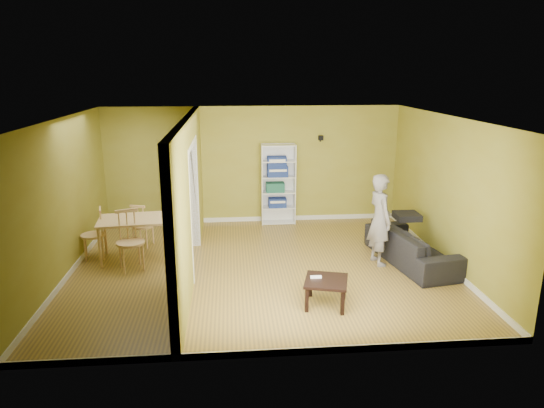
{
  "coord_description": "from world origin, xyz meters",
  "views": [
    {
      "loc": [
        -0.5,
        -7.88,
        3.34
      ],
      "look_at": [
        0.2,
        0.2,
        1.1
      ],
      "focal_mm": 32.0,
      "sensor_mm": 36.0,
      "label": 1
    }
  ],
  "objects_px": {
    "sofa": "(412,241)",
    "chair_near": "(130,241)",
    "bookshelf": "(278,184)",
    "chair_left": "(93,234)",
    "dining_table": "(134,223)",
    "chair_far": "(143,225)",
    "coffee_table": "(326,284)",
    "person": "(380,212)"
  },
  "relations": [
    {
      "from": "sofa",
      "to": "chair_near",
      "type": "bearing_deg",
      "value": 78.95
    },
    {
      "from": "sofa",
      "to": "chair_far",
      "type": "height_order",
      "value": "chair_far"
    },
    {
      "from": "person",
      "to": "chair_far",
      "type": "relative_size",
      "value": 2.18
    },
    {
      "from": "sofa",
      "to": "chair_left",
      "type": "relative_size",
      "value": 2.27
    },
    {
      "from": "coffee_table",
      "to": "bookshelf",
      "type": "bearing_deg",
      "value": 94.22
    },
    {
      "from": "chair_far",
      "to": "chair_left",
      "type": "bearing_deg",
      "value": 53.26
    },
    {
      "from": "chair_left",
      "to": "chair_near",
      "type": "bearing_deg",
      "value": 38.97
    },
    {
      "from": "sofa",
      "to": "dining_table",
      "type": "xyz_separation_m",
      "value": [
        -4.97,
        0.62,
        0.28
      ]
    },
    {
      "from": "person",
      "to": "dining_table",
      "type": "relative_size",
      "value": 1.56
    },
    {
      "from": "person",
      "to": "chair_left",
      "type": "distance_m",
      "value": 5.19
    },
    {
      "from": "person",
      "to": "chair_near",
      "type": "xyz_separation_m",
      "value": [
        -4.33,
        0.08,
        -0.43
      ]
    },
    {
      "from": "sofa",
      "to": "chair_left",
      "type": "xyz_separation_m",
      "value": [
        -5.73,
        0.69,
        0.06
      ]
    },
    {
      "from": "person",
      "to": "chair_left",
      "type": "bearing_deg",
      "value": 72.18
    },
    {
      "from": "chair_far",
      "to": "sofa",
      "type": "bearing_deg",
      "value": -176.96
    },
    {
      "from": "person",
      "to": "chair_left",
      "type": "relative_size",
      "value": 2.03
    },
    {
      "from": "person",
      "to": "chair_far",
      "type": "xyz_separation_m",
      "value": [
        -4.33,
        1.26,
        -0.52
      ]
    },
    {
      "from": "chair_near",
      "to": "bookshelf",
      "type": "bearing_deg",
      "value": 19.98
    },
    {
      "from": "bookshelf",
      "to": "chair_left",
      "type": "relative_size",
      "value": 1.9
    },
    {
      "from": "chair_left",
      "to": "chair_far",
      "type": "distance_m",
      "value": 0.98
    },
    {
      "from": "coffee_table",
      "to": "dining_table",
      "type": "distance_m",
      "value": 3.79
    },
    {
      "from": "person",
      "to": "chair_left",
      "type": "xyz_separation_m",
      "value": [
        -5.12,
        0.68,
        -0.49
      ]
    },
    {
      "from": "bookshelf",
      "to": "coffee_table",
      "type": "xyz_separation_m",
      "value": [
        0.3,
        -4.08,
        -0.55
      ]
    },
    {
      "from": "dining_table",
      "to": "chair_far",
      "type": "height_order",
      "value": "chair_far"
    },
    {
      "from": "person",
      "to": "coffee_table",
      "type": "bearing_deg",
      "value": 130.59
    },
    {
      "from": "bookshelf",
      "to": "chair_near",
      "type": "xyz_separation_m",
      "value": [
        -2.79,
        -2.48,
        -0.37
      ]
    },
    {
      "from": "chair_near",
      "to": "person",
      "type": "bearing_deg",
      "value": -22.76
    },
    {
      "from": "chair_far",
      "to": "person",
      "type": "bearing_deg",
      "value": -178.78
    },
    {
      "from": "bookshelf",
      "to": "dining_table",
      "type": "relative_size",
      "value": 1.46
    },
    {
      "from": "sofa",
      "to": "chair_far",
      "type": "xyz_separation_m",
      "value": [
        -4.94,
        1.27,
        0.03
      ]
    },
    {
      "from": "chair_left",
      "to": "coffee_table",
      "type": "bearing_deg",
      "value": 46.52
    },
    {
      "from": "person",
      "to": "coffee_table",
      "type": "xyz_separation_m",
      "value": [
        -1.24,
        -1.52,
        -0.61
      ]
    },
    {
      "from": "coffee_table",
      "to": "chair_left",
      "type": "height_order",
      "value": "chair_left"
    },
    {
      "from": "coffee_table",
      "to": "chair_left",
      "type": "distance_m",
      "value": 4.47
    },
    {
      "from": "bookshelf",
      "to": "chair_near",
      "type": "relative_size",
      "value": 1.71
    },
    {
      "from": "sofa",
      "to": "person",
      "type": "height_order",
      "value": "person"
    },
    {
      "from": "bookshelf",
      "to": "dining_table",
      "type": "distance_m",
      "value": 3.44
    },
    {
      "from": "coffee_table",
      "to": "chair_far",
      "type": "bearing_deg",
      "value": 138.0
    },
    {
      "from": "bookshelf",
      "to": "chair_far",
      "type": "distance_m",
      "value": 3.11
    },
    {
      "from": "sofa",
      "to": "coffee_table",
      "type": "bearing_deg",
      "value": 119.21
    },
    {
      "from": "bookshelf",
      "to": "coffee_table",
      "type": "bearing_deg",
      "value": -85.78
    },
    {
      "from": "sofa",
      "to": "person",
      "type": "distance_m",
      "value": 0.82
    },
    {
      "from": "dining_table",
      "to": "chair_near",
      "type": "xyz_separation_m",
      "value": [
        0.03,
        -0.52,
        -0.16
      ]
    }
  ]
}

